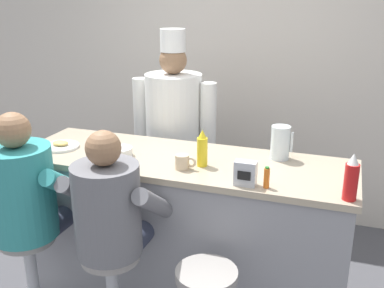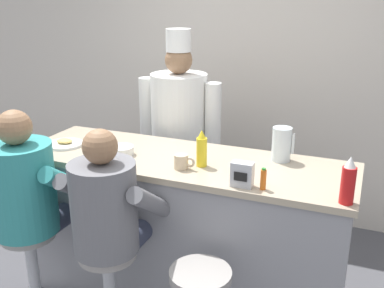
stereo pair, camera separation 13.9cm
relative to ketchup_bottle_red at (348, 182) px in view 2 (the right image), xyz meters
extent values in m
cube|color=beige|center=(-1.04, 1.78, 0.19)|extent=(10.00, 0.06, 2.70)
cube|color=gray|center=(-1.04, 0.28, -0.66)|extent=(2.16, 0.69, 1.00)
cube|color=tan|center=(-1.04, 0.28, -0.14)|extent=(2.20, 0.71, 0.04)
cylinder|color=red|center=(0.00, 0.00, -0.02)|extent=(0.07, 0.07, 0.20)
cone|color=white|center=(0.00, 0.00, 0.11)|extent=(0.06, 0.06, 0.06)
cylinder|color=yellow|center=(-0.87, 0.20, -0.03)|extent=(0.07, 0.07, 0.18)
cone|color=yellow|center=(-0.87, 0.20, 0.09)|extent=(0.05, 0.05, 0.05)
cylinder|color=orange|center=(-0.43, 0.01, -0.06)|extent=(0.03, 0.03, 0.11)
cylinder|color=#287F2D|center=(-0.43, 0.01, 0.00)|extent=(0.02, 0.02, 0.01)
cylinder|color=silver|center=(-0.44, 0.49, -0.01)|extent=(0.12, 0.12, 0.22)
cube|color=silver|center=(-0.36, 0.49, 0.00)|extent=(0.01, 0.01, 0.13)
cylinder|color=white|center=(-1.91, 0.21, -0.11)|extent=(0.25, 0.25, 0.02)
ellipsoid|color=#E0BC60|center=(-1.91, 0.21, -0.09)|extent=(0.11, 0.09, 0.03)
cylinder|color=white|center=(-1.44, 0.19, -0.09)|extent=(0.16, 0.16, 0.06)
cylinder|color=beige|center=(-0.97, 0.11, -0.07)|extent=(0.09, 0.09, 0.09)
torus|color=beige|center=(-0.91, 0.11, -0.07)|extent=(0.07, 0.02, 0.07)
cube|color=silver|center=(-0.55, 0.00, -0.05)|extent=(0.12, 0.07, 0.14)
cube|color=black|center=(-0.55, -0.03, -0.05)|extent=(0.07, 0.01, 0.05)
cylinder|color=#B2B5BA|center=(-1.83, -0.32, -0.83)|extent=(0.07, 0.07, 0.61)
cylinder|color=gray|center=(-1.83, -0.32, -0.53)|extent=(0.34, 0.34, 0.05)
cylinder|color=#33384C|center=(-1.93, -0.12, -0.49)|extent=(0.15, 0.40, 0.15)
cylinder|color=#33384C|center=(-1.73, -0.12, -0.49)|extent=(0.15, 0.40, 0.15)
cylinder|color=teal|center=(-1.83, -0.32, -0.22)|extent=(0.40, 0.40, 0.57)
cylinder|color=teal|center=(-2.08, -0.20, -0.19)|extent=(0.10, 0.43, 0.34)
cylinder|color=teal|center=(-1.58, -0.20, -0.19)|extent=(0.10, 0.43, 0.34)
sphere|color=#8C6647|center=(-1.83, -0.32, 0.17)|extent=(0.21, 0.21, 0.21)
cylinder|color=gray|center=(-1.25, -0.32, -0.53)|extent=(0.34, 0.34, 0.05)
cylinder|color=#33384C|center=(-1.35, -0.13, -0.49)|extent=(0.14, 0.37, 0.14)
cylinder|color=#33384C|center=(-1.16, -0.13, -0.49)|extent=(0.14, 0.37, 0.14)
cylinder|color=slate|center=(-1.25, -0.32, -0.24)|extent=(0.37, 0.37, 0.53)
cylinder|color=slate|center=(-1.49, -0.21, -0.21)|extent=(0.10, 0.40, 0.32)
cylinder|color=slate|center=(-1.02, -0.21, -0.21)|extent=(0.10, 0.40, 0.32)
sphere|color=#8C6647|center=(-1.25, -0.32, 0.13)|extent=(0.19, 0.19, 0.19)
cylinder|color=gray|center=(-0.67, -0.32, -0.53)|extent=(0.34, 0.34, 0.05)
cube|color=#232328|center=(-1.36, 0.97, -0.74)|extent=(0.35, 0.19, 0.83)
cube|color=white|center=(-1.36, 0.91, -0.57)|extent=(0.31, 0.02, 0.50)
cylinder|color=white|center=(-1.36, 0.97, -0.01)|extent=(0.45, 0.45, 0.62)
sphere|color=#8C6647|center=(-1.36, 0.97, 0.41)|extent=(0.22, 0.22, 0.22)
cylinder|color=white|center=(-1.36, 0.97, 0.56)|extent=(0.19, 0.19, 0.17)
cylinder|color=white|center=(-1.65, 0.97, -0.01)|extent=(0.13, 0.13, 0.53)
cylinder|color=white|center=(-1.07, 0.97, -0.01)|extent=(0.13, 0.13, 0.53)
camera|label=1|loc=(-0.07, -2.27, 0.91)|focal=42.00mm
camera|label=2|loc=(0.06, -2.22, 0.91)|focal=42.00mm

